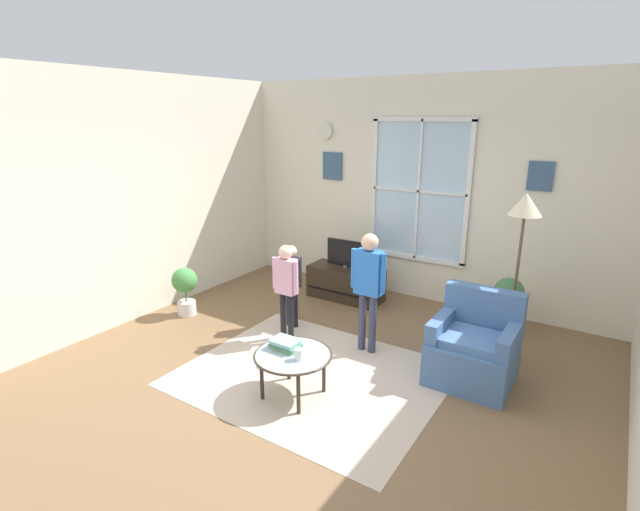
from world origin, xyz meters
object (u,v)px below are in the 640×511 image
remote_near_books (291,347)px  person_pink_shirt (286,282)px  person_blue_shirt (369,279)px  book_stack (285,344)px  floor_lamp (523,222)px  remote_near_cup (295,348)px  armchair (474,348)px  potted_plant_corner (185,287)px  television (346,254)px  tv_stand (346,283)px  potted_plant_by_window (508,298)px  coffee_table (293,357)px  cup (299,354)px  person_black_shirt (291,277)px

remote_near_books → person_pink_shirt: person_pink_shirt is taller
remote_near_books → person_blue_shirt: (0.25, 1.05, 0.40)m
book_stack → floor_lamp: floor_lamp is taller
book_stack → person_pink_shirt: person_pink_shirt is taller
remote_near_cup → floor_lamp: bearing=48.4°
armchair → potted_plant_corner: armchair is taller
television → remote_near_books: television is taller
tv_stand → potted_plant_corner: 2.17m
person_pink_shirt → potted_plant_by_window: person_pink_shirt is taller
potted_plant_corner → armchair: bearing=7.1°
television → potted_plant_corner: television is taller
coffee_table → potted_plant_corner: size_ratio=1.14×
cup → person_blue_shirt: bearing=87.1°
tv_stand → person_black_shirt: size_ratio=1.02×
person_pink_shirt → armchair: bearing=8.6°
armchair → cup: bearing=-133.8°
armchair → coffee_table: armchair is taller
armchair → potted_plant_by_window: size_ratio=1.28×
book_stack → person_pink_shirt: (-0.61, 0.84, 0.24)m
person_black_shirt → potted_plant_by_window: person_black_shirt is taller
tv_stand → potted_plant_by_window: size_ratio=1.55×
remote_near_books → floor_lamp: 2.57m
armchair → person_blue_shirt: size_ratio=0.65×
coffee_table → remote_near_cup: remote_near_cup is taller
television → cup: 2.58m
remote_near_cup → person_pink_shirt: 1.10m
potted_plant_by_window → floor_lamp: 1.25m
television → coffee_table: 2.50m
remote_near_books → tv_stand: bearing=107.6°
person_pink_shirt → potted_plant_by_window: size_ratio=1.66×
remote_near_books → person_pink_shirt: (-0.65, 0.80, 0.27)m
remote_near_books → person_black_shirt: (-0.81, 1.11, 0.21)m
television → remote_near_cup: television is taller
television → armchair: 2.43m
television → book_stack: size_ratio=2.09×
cup → book_stack: bearing=155.7°
tv_stand → potted_plant_by_window: potted_plant_by_window is taller
television → person_pink_shirt: person_pink_shirt is taller
person_black_shirt → floor_lamp: floor_lamp is taller
tv_stand → television: bearing=-90.0°
television → book_stack: television is taller
cup → person_black_shirt: bearing=128.6°
tv_stand → floor_lamp: 2.69m
television → potted_plant_by_window: 2.16m
person_pink_shirt → person_blue_shirt: size_ratio=0.85×
cup → remote_near_cup: size_ratio=0.75×
coffee_table → person_pink_shirt: (-0.74, 0.89, 0.31)m
armchair → floor_lamp: floor_lamp is taller
person_blue_shirt → potted_plant_by_window: bearing=48.3°
coffee_table → potted_plant_by_window: size_ratio=1.06×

